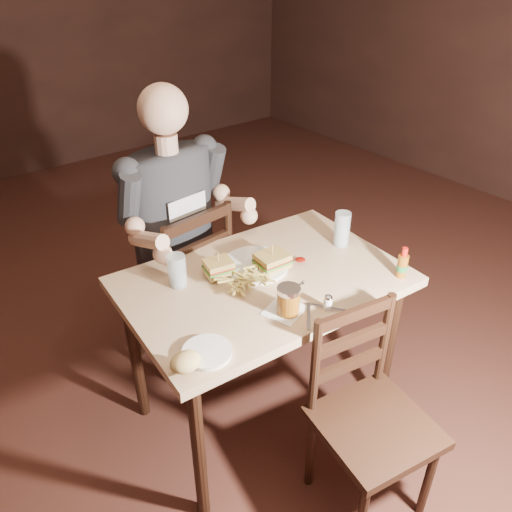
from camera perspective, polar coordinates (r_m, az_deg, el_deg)
room_shell at (r=2.08m, az=0.37°, el=17.51°), size 7.00×7.00×7.00m
main_table at (r=2.08m, az=0.86°, el=-4.53°), size 1.18×0.84×0.77m
chair_far at (r=2.55m, az=-8.81°, el=-3.20°), size 0.48×0.51×0.93m
chair_near at (r=1.97m, az=13.45°, el=-18.41°), size 0.46×0.49×0.85m
diner at (r=2.27m, az=-9.07°, el=6.72°), size 0.60×0.50×0.97m
dinner_plate at (r=2.09m, az=-0.04°, el=-1.10°), size 0.30×0.30×0.02m
sandwich_left at (r=2.00m, az=-4.32°, el=-0.86°), size 0.12×0.11×0.10m
sandwich_right at (r=2.04m, az=1.87°, el=0.04°), size 0.14×0.11×0.11m
fries_pile at (r=1.97m, az=-1.14°, el=-2.53°), size 0.25×0.18×0.04m
ketchup_dollop at (r=2.11m, az=5.08°, el=-0.42°), size 0.05×0.05×0.01m
glass_left at (r=1.97m, az=-9.00°, el=-1.66°), size 0.08×0.08×0.13m
glass_right at (r=2.25m, az=9.79°, el=3.06°), size 0.08×0.08×0.16m
hot_sauce at (r=2.08m, az=16.43°, el=-0.70°), size 0.05×0.05×0.13m
salt_shaker at (r=1.86m, az=8.22°, el=-5.31°), size 0.03×0.03×0.06m
syrup_dispenser at (r=1.81m, az=3.73°, el=-5.08°), size 0.09×0.09×0.11m
napkin at (r=1.85m, az=3.24°, el=-6.24°), size 0.17×0.17×0.00m
knife at (r=1.87m, az=9.41°, el=-6.08°), size 0.13×0.18×0.00m
fork at (r=1.83m, az=6.02°, el=-6.79°), size 0.11×0.12×0.00m
side_plate at (r=1.68m, az=-5.60°, el=-10.97°), size 0.18×0.18×0.01m
bread_roll at (r=1.60m, az=-8.06°, el=-11.90°), size 0.11×0.09×0.06m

